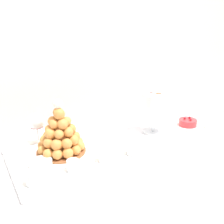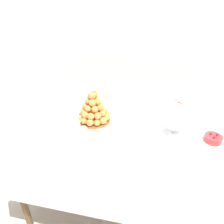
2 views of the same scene
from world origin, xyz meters
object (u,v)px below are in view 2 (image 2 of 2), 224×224
object	(u,v)px
serving_tray	(99,126)
creme_brulee_ramekin	(74,122)
fruit_tart_plate	(213,140)
dessert_cup_left	(59,129)
dessert_cup_mid_left	(83,132)
dessert_cup_mid_right	(130,139)
wine_glass	(90,95)
dessert_cup_centre	(107,135)
macaron_goblet	(176,114)
croquembouche	(94,108)

from	to	relation	value
serving_tray	creme_brulee_ramekin	distance (m)	0.17
fruit_tart_plate	dessert_cup_left	bearing A→B (deg)	-172.52
serving_tray	fruit_tart_plate	world-z (taller)	fruit_tart_plate
dessert_cup_mid_left	dessert_cup_mid_right	distance (m)	0.29
serving_tray	dessert_cup_mid_left	distance (m)	0.14
dessert_cup_mid_right	wine_glass	size ratio (longest dim) A/B	0.34
dessert_cup_mid_right	fruit_tart_plate	world-z (taller)	same
dessert_cup_mid_left	dessert_cup_centre	bearing A→B (deg)	-0.14
dessert_cup_left	fruit_tart_plate	bearing A→B (deg)	7.48
dessert_cup_mid_left	dessert_cup_mid_right	xyz separation A→B (m)	(0.29, -0.01, 0.00)
fruit_tart_plate	creme_brulee_ramekin	bearing A→B (deg)	-179.29
macaron_goblet	fruit_tart_plate	size ratio (longest dim) A/B	1.18
dessert_cup_centre	wine_glass	distance (m)	0.39
dessert_cup_mid_left	dessert_cup_centre	distance (m)	0.15
dessert_cup_mid_left	macaron_goblet	bearing A→B (deg)	16.18
croquembouche	dessert_cup_centre	world-z (taller)	croquembouche
serving_tray	dessert_cup_centre	xyz separation A→B (m)	(0.08, -0.11, 0.03)
serving_tray	fruit_tart_plate	distance (m)	0.69
macaron_goblet	dessert_cup_mid_left	bearing A→B (deg)	-163.82
dessert_cup_centre	dessert_cup_mid_right	bearing A→B (deg)	-2.54
croquembouche	fruit_tart_plate	world-z (taller)	croquembouche
dessert_cup_mid_right	fruit_tart_plate	xyz separation A→B (m)	(0.47, 0.12, -0.02)
creme_brulee_ramekin	wine_glass	bearing A→B (deg)	77.19
macaron_goblet	fruit_tart_plate	xyz separation A→B (m)	(0.23, -0.04, -0.12)
serving_tray	croquembouche	distance (m)	0.13
wine_glass	dessert_cup_centre	bearing A→B (deg)	-58.08
dessert_cup_mid_right	dessert_cup_centre	bearing A→B (deg)	177.46
wine_glass	dessert_cup_mid_right	bearing A→B (deg)	-43.57
dessert_cup_mid_right	wine_glass	xyz separation A→B (m)	(-0.34, 0.33, 0.09)
croquembouche	dessert_cup_mid_right	distance (m)	0.34
dessert_cup_mid_right	dessert_cup_mid_left	bearing A→B (deg)	178.67
croquembouche	wine_glass	world-z (taller)	croquembouche
dessert_cup_centre	macaron_goblet	size ratio (longest dim) A/B	0.24
dessert_cup_left	wine_glass	world-z (taller)	wine_glass
fruit_tart_plate	macaron_goblet	bearing A→B (deg)	169.18
creme_brulee_ramekin	macaron_goblet	bearing A→B (deg)	4.88
dessert_cup_mid_left	fruit_tart_plate	distance (m)	0.77
serving_tray	creme_brulee_ramekin	xyz separation A→B (m)	(-0.17, -0.01, 0.02)
serving_tray	macaron_goblet	world-z (taller)	macaron_goblet
serving_tray	creme_brulee_ramekin	bearing A→B (deg)	-175.72
dessert_cup_left	dessert_cup_mid_left	distance (m)	0.16
serving_tray	croquembouche	xyz separation A→B (m)	(-0.06, 0.06, 0.10)
dessert_cup_mid_right	fruit_tart_plate	size ratio (longest dim) A/B	0.28
dessert_cup_centre	dessert_cup_mid_right	world-z (taller)	same
dessert_cup_centre	croquembouche	bearing A→B (deg)	126.54
croquembouche	creme_brulee_ramekin	bearing A→B (deg)	-146.78
dessert_cup_left	dessert_cup_centre	bearing A→B (deg)	1.69
croquembouche	serving_tray	bearing A→B (deg)	-49.04
dessert_cup_mid_right	dessert_cup_left	bearing A→B (deg)	-179.67
dessert_cup_left	dessert_cup_centre	distance (m)	0.30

